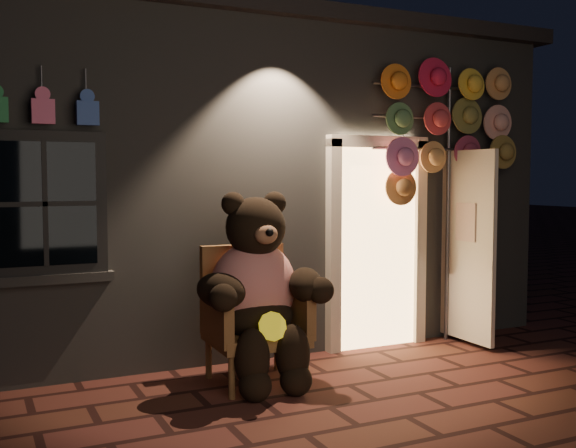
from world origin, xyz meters
TOP-DOWN VIEW (x-y plane):
  - ground at (0.00, 0.00)m, footprint 60.00×60.00m
  - shop_building at (0.00, 3.99)m, footprint 7.30×5.95m
  - wicker_armchair at (-0.28, 0.91)m, footprint 0.82×0.74m
  - teddy_bear at (-0.28, 0.76)m, footprint 1.20×0.94m
  - hat_rack at (2.10, 1.28)m, footprint 1.76×0.22m

SIDE VIEW (x-z plane):
  - ground at x=0.00m, z-range 0.00..0.00m
  - wicker_armchair at x=-0.28m, z-range 0.00..1.17m
  - teddy_bear at x=-0.28m, z-range -0.01..1.64m
  - shop_building at x=0.00m, z-range -0.02..3.49m
  - hat_rack at x=2.10m, z-range 0.83..3.79m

